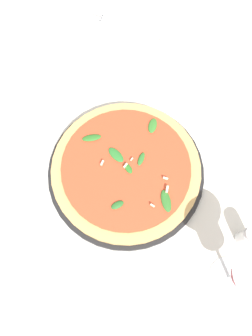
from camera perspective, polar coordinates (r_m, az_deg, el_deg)
name	(u,v)px	position (r m, az deg, el deg)	size (l,w,h in m)	color
ground_plane	(133,163)	(0.72, 1.19, 0.89)	(6.00, 6.00, 0.00)	silver
pizza_arugula_main	(126,170)	(0.70, 0.01, -0.37)	(0.34, 0.34, 0.05)	black
wine_glass	(252,275)	(0.58, 21.15, -16.94)	(0.09, 0.09, 0.17)	white
napkin	(129,29)	(0.92, 0.56, 23.08)	(0.15, 0.11, 0.01)	silver
fork	(126,26)	(0.92, 0.05, 23.43)	(0.22, 0.02, 0.00)	silver
shaker_pepper	(248,237)	(0.69, 20.46, -11.12)	(0.03, 0.03, 0.07)	silver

